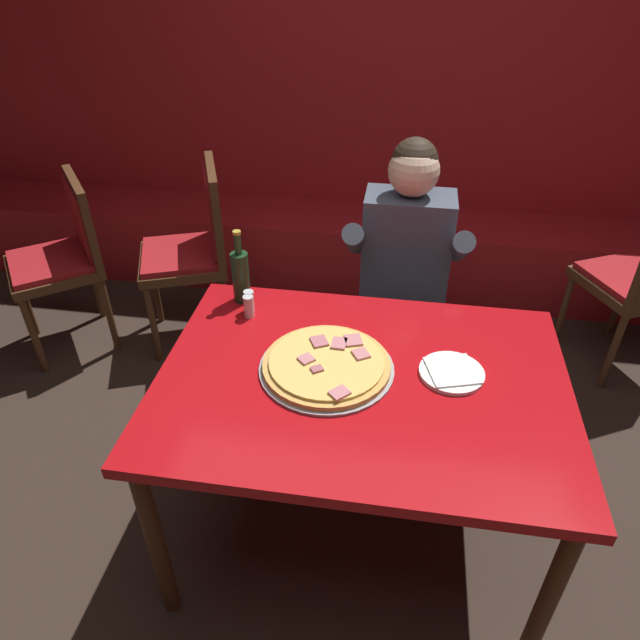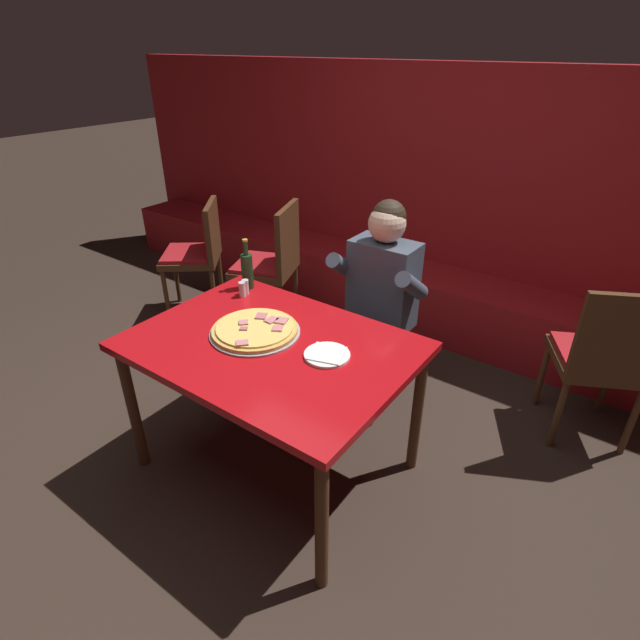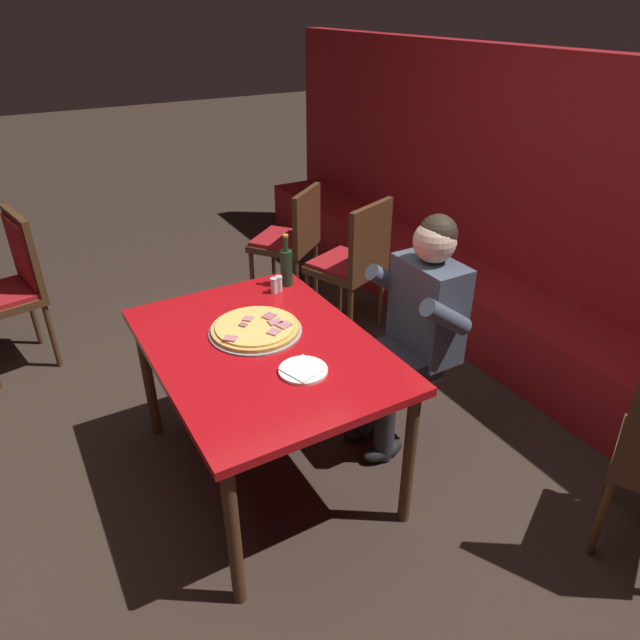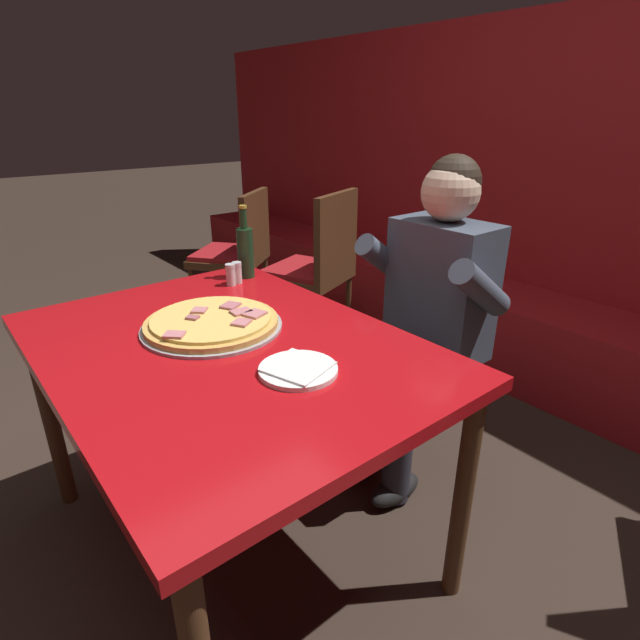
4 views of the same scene
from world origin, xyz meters
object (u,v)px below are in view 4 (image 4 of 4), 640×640
Objects in this scene: beer_bottle at (245,251)px; shaker_oregano at (237,274)px; plate_white_paper at (298,369)px; shaker_parmesan at (231,276)px; main_dining_table at (227,367)px; diner_seated_blue_shirt at (425,312)px; dining_chair_near_right at (318,262)px; pizza at (212,323)px; dining_chair_side_aisle at (238,248)px.

shaker_oregano is at bearing -56.53° from beer_bottle.
shaker_parmesan is (-0.73, 0.22, 0.03)m from plate_white_paper.
diner_seated_blue_shirt is at bearing 82.07° from main_dining_table.
dining_chair_near_right is (-0.48, 0.76, -0.30)m from beer_bottle.
pizza is 0.53m from beer_bottle.
diner_seated_blue_shirt is 1.37× the size of dining_chair_side_aisle.
main_dining_table is at bearing -34.65° from shaker_oregano.
diner_seated_blue_shirt is (0.11, 0.79, 0.01)m from main_dining_table.
shaker_parmesan is at bearing -78.57° from shaker_oregano.
beer_bottle is at bearing 117.16° from shaker_parmesan.
plate_white_paper is 0.78m from shaker_oregano.
plate_white_paper is 0.85m from beer_bottle.
shaker_oregano reaches higher than plate_white_paper.
plate_white_paper is 2.44× the size of shaker_oregano.
shaker_oregano is at bearing -139.71° from diner_seated_blue_shirt.
shaker_parmesan is (-0.33, 0.26, 0.02)m from pizza.
shaker_oregano is at bearing 101.43° from shaker_parmesan.
dining_chair_near_right is (-0.86, 1.12, -0.21)m from pizza.
diner_seated_blue_shirt is 1.15m from dining_chair_near_right.
dining_chair_side_aisle is (-1.19, 0.72, -0.26)m from shaker_parmesan.
beer_bottle is 1.34m from dining_chair_side_aisle.
pizza is at bearing -174.71° from plate_white_paper.
diner_seated_blue_shirt is at bearing -6.95° from dining_chair_side_aisle.
shaker_parmesan is at bearing -31.22° from dining_chair_side_aisle.
shaker_parmesan is 0.09× the size of dining_chair_side_aisle.
plate_white_paper is (0.40, 0.04, -0.01)m from pizza.
shaker_oregano is at bearing 145.35° from main_dining_table.
diner_seated_blue_shirt reaches higher than pizza.
pizza is 1.43m from dining_chair_near_right.
shaker_oregano is at bearing -57.84° from dining_chair_near_right.
beer_bottle is 3.40× the size of shaker_oregano.
beer_bottle is 0.95m from dining_chair_near_right.
shaker_oregano is 1.00× the size of shaker_parmesan.
pizza reaches higher than main_dining_table.
dining_chair_side_aisle is (-1.75, 0.21, -0.15)m from diner_seated_blue_shirt.
beer_bottle is at bearing 157.56° from plate_white_paper.
diner_seated_blue_shirt reaches higher than main_dining_table.
shaker_parmesan is 0.07× the size of diner_seated_blue_shirt.
shaker_parmesan is at bearing 147.95° from main_dining_table.
beer_bottle is at bearing -57.96° from dining_chair_near_right.
dining_chair_near_right is at bearing 122.04° from beer_bottle.
main_dining_table is at bearing -49.59° from dining_chair_near_right.
beer_bottle is 0.75m from diner_seated_blue_shirt.
dining_chair_side_aisle is (-1.19, 0.69, -0.26)m from shaker_oregano.
pizza is 2.10× the size of plate_white_paper.
dining_chair_near_right is (-0.53, 0.84, -0.23)m from shaker_oregano.
plate_white_paper is at bearing -76.67° from diner_seated_blue_shirt.
dining_chair_near_right is (-0.98, 1.15, -0.11)m from main_dining_table.
beer_bottle is (-0.78, 0.32, 0.10)m from plate_white_paper.
shaker_oregano reaches higher than main_dining_table.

